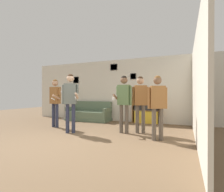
% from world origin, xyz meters
% --- Properties ---
extents(ground_plane, '(20.00, 20.00, 0.00)m').
position_xyz_m(ground_plane, '(0.00, 0.00, 0.00)').
color(ground_plane, brown).
extents(wall_back, '(8.56, 0.08, 2.70)m').
position_xyz_m(wall_back, '(-0.00, 3.84, 1.35)').
color(wall_back, silver).
rests_on(wall_back, ground_plane).
extents(wall_right, '(0.06, 6.21, 2.70)m').
position_xyz_m(wall_right, '(3.11, 1.91, 1.35)').
color(wall_right, silver).
rests_on(wall_right, ground_plane).
extents(couch, '(1.98, 0.80, 0.85)m').
position_xyz_m(couch, '(-1.13, 3.42, 0.28)').
color(couch, '#5B7056').
rests_on(couch, ground_plane).
extents(bookshelf, '(1.13, 0.30, 1.05)m').
position_xyz_m(bookshelf, '(1.40, 3.62, 0.52)').
color(bookshelf, olive).
rests_on(bookshelf, ground_plane).
extents(floor_lamp, '(0.39, 0.42, 1.53)m').
position_xyz_m(floor_lamp, '(-2.42, 3.34, 1.16)').
color(floor_lamp, '#ADA89E').
rests_on(floor_lamp, ground_plane).
extents(person_player_foreground_left, '(0.50, 0.50, 1.71)m').
position_xyz_m(person_player_foreground_left, '(-1.44, 1.57, 1.06)').
color(person_player_foreground_left, '#2D334C').
rests_on(person_player_foreground_left, ground_plane).
extents(person_player_foreground_center, '(0.59, 0.42, 1.79)m').
position_xyz_m(person_player_foreground_center, '(-0.36, 1.00, 1.11)').
color(person_player_foreground_center, '#2D334C').
rests_on(person_player_foreground_center, ground_plane).
extents(person_watcher_holding_cup, '(0.52, 0.42, 1.73)m').
position_xyz_m(person_watcher_holding_cup, '(1.14, 1.62, 1.07)').
color(person_watcher_holding_cup, brown).
rests_on(person_watcher_holding_cup, ground_plane).
extents(person_spectator_near_bookshelf, '(0.46, 0.33, 1.72)m').
position_xyz_m(person_spectator_near_bookshelf, '(1.60, 1.81, 1.06)').
color(person_spectator_near_bookshelf, brown).
rests_on(person_spectator_near_bookshelf, ground_plane).
extents(person_spectator_far_right, '(0.46, 0.33, 1.65)m').
position_xyz_m(person_spectator_far_right, '(2.20, 1.15, 1.01)').
color(person_spectator_far_right, brown).
rests_on(person_spectator_far_right, ground_plane).
extents(bottle_on_floor, '(0.08, 0.08, 0.26)m').
position_xyz_m(bottle_on_floor, '(-1.73, 2.63, 0.10)').
color(bottle_on_floor, '#3D6638').
rests_on(bottle_on_floor, ground_plane).
extents(drinking_cup, '(0.08, 0.08, 0.11)m').
position_xyz_m(drinking_cup, '(1.57, 3.62, 1.11)').
color(drinking_cup, yellow).
rests_on(drinking_cup, bookshelf).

